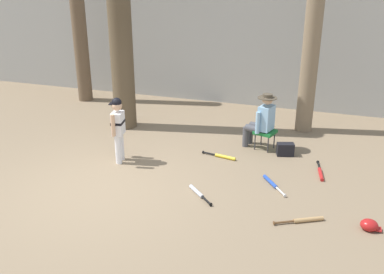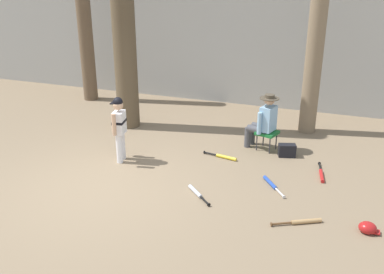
{
  "view_description": "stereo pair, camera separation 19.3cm",
  "coord_description": "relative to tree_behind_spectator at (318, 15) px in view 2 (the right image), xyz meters",
  "views": [
    {
      "loc": [
        3.62,
        -5.61,
        3.51
      ],
      "look_at": [
        1.31,
        1.07,
        0.75
      ],
      "focal_mm": 39.73,
      "sensor_mm": 36.0,
      "label": 1
    },
    {
      "loc": [
        3.8,
        -5.54,
        3.51
      ],
      "look_at": [
        1.31,
        1.07,
        0.75
      ],
      "focal_mm": 39.73,
      "sensor_mm": 36.0,
      "label": 2
    }
  ],
  "objects": [
    {
      "name": "concrete_back_wall",
      "position": [
        -3.02,
        1.76,
        -1.05
      ],
      "size": [
        18.0,
        0.36,
        3.18
      ],
      "primitive_type": "cube",
      "color": "#9E9E99",
      "rests_on": "ground"
    },
    {
      "name": "bat_red_barrel",
      "position": [
        0.53,
        -2.32,
        -2.6
      ],
      "size": [
        0.19,
        0.79,
        0.07
      ],
      "color": "red",
      "rests_on": "ground"
    },
    {
      "name": "folding_stool",
      "position": [
        -0.67,
        -1.44,
        -2.27
      ],
      "size": [
        0.49,
        0.49,
        0.41
      ],
      "color": "#196B2D",
      "rests_on": "ground"
    },
    {
      "name": "young_ballplayer",
      "position": [
        -3.26,
        -2.99,
        -1.89
      ],
      "size": [
        0.4,
        0.57,
        1.31
      ],
      "color": "white",
      "rests_on": "ground"
    },
    {
      "name": "batting_helmet_red",
      "position": [
        1.31,
        -3.96,
        -2.56
      ],
      "size": [
        0.3,
        0.23,
        0.17
      ],
      "color": "#A81919",
      "rests_on": "ground"
    },
    {
      "name": "bat_yellow_trainer",
      "position": [
        -1.38,
        -2.18,
        -2.6
      ],
      "size": [
        0.73,
        0.19,
        0.07
      ],
      "color": "yellow",
      "rests_on": "ground"
    },
    {
      "name": "ground_plane",
      "position": [
        -3.02,
        -4.17,
        -2.64
      ],
      "size": [
        60.0,
        60.0,
        0.0
      ],
      "primitive_type": "plane",
      "color": "#7F6B51"
    },
    {
      "name": "bat_aluminum_silver",
      "position": [
        -1.37,
        -3.78,
        -2.6
      ],
      "size": [
        0.56,
        0.53,
        0.07
      ],
      "color": "#B7BCC6",
      "rests_on": "ground"
    },
    {
      "name": "bat_blue_youth",
      "position": [
        -0.25,
        -3.02,
        -2.6
      ],
      "size": [
        0.5,
        0.65,
        0.07
      ],
      "color": "#2347AD",
      "rests_on": "ground"
    },
    {
      "name": "tree_far_left",
      "position": [
        -6.26,
        0.53,
        -0.11
      ],
      "size": [
        0.6,
        0.6,
        5.67
      ],
      "color": "brown",
      "rests_on": "ground"
    },
    {
      "name": "tree_behind_spectator",
      "position": [
        0.0,
        0.0,
        0.0
      ],
      "size": [
        0.52,
        0.52,
        5.79
      ],
      "color": "#7F6B51",
      "rests_on": "ground"
    },
    {
      "name": "seated_spectator",
      "position": [
        -0.76,
        -1.41,
        -2.0
      ],
      "size": [
        0.68,
        0.53,
        1.2
      ],
      "color": "#47474C",
      "rests_on": "ground"
    },
    {
      "name": "handbag_beside_stool",
      "position": [
        -0.21,
        -1.64,
        -2.51
      ],
      "size": [
        0.38,
        0.28,
        0.26
      ],
      "primitive_type": "cube",
      "rotation": [
        0.0,
        0.0,
        0.31
      ],
      "color": "black",
      "rests_on": "ground"
    },
    {
      "name": "bat_wood_tan",
      "position": [
        0.4,
        -4.05,
        -2.6
      ],
      "size": [
        0.71,
        0.44,
        0.07
      ],
      "color": "tan",
      "rests_on": "ground"
    }
  ]
}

